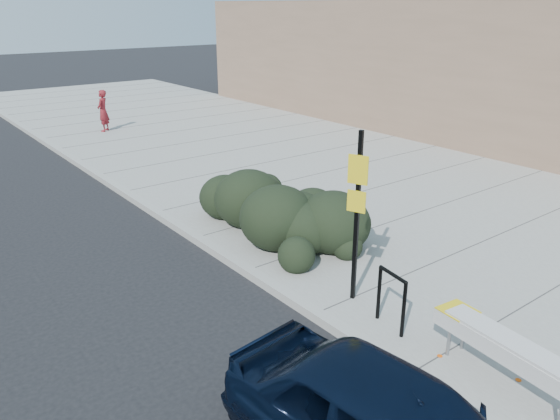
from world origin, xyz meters
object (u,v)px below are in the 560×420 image
(bench, at_px, (510,350))
(pedestrian, at_px, (103,111))
(bike_rack, at_px, (391,295))
(sign_post, at_px, (357,209))

(bench, distance_m, pedestrian, 18.82)
(bike_rack, distance_m, sign_post, 1.50)
(bike_rack, relative_size, sign_post, 0.32)
(bench, height_order, pedestrian, pedestrian)
(pedestrian, bearing_deg, bike_rack, 39.05)
(bike_rack, height_order, pedestrian, pedestrian)
(bike_rack, bearing_deg, bench, -75.43)
(sign_post, bearing_deg, bike_rack, -122.15)
(pedestrian, bearing_deg, bench, 40.19)
(bench, distance_m, bike_rack, 1.92)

